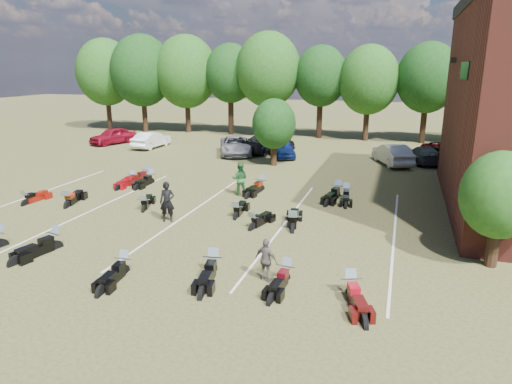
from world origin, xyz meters
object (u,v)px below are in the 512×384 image
at_px(person_black, 167,202).
at_px(motorcycle_3, 124,274).
at_px(person_grey, 266,260).
at_px(person_green, 240,179).
at_px(motorcycle_7, 26,205).
at_px(motorcycle_14, 147,180).
at_px(car_0, 113,136).
at_px(car_4, 283,149).

xyz_separation_m(person_black, motorcycle_3, (1.25, -5.61, -0.97)).
bearing_deg(person_grey, motorcycle_3, 31.45).
bearing_deg(person_green, motorcycle_7, 15.98).
height_order(person_green, motorcycle_14, person_green).
distance_m(car_0, person_grey, 31.68).
relative_size(car_4, motorcycle_7, 1.84).
xyz_separation_m(person_black, person_green, (1.75, 5.39, -0.02)).
distance_m(motorcycle_3, motorcycle_14, 14.06).
bearing_deg(person_black, motorcycle_3, -96.86).
distance_m(person_green, motorcycle_7, 11.65).
xyz_separation_m(car_0, motorcycle_7, (7.12, -18.24, -0.76)).
relative_size(motorcycle_7, motorcycle_14, 0.90).
relative_size(car_4, person_black, 2.03).
xyz_separation_m(person_black, person_grey, (6.29, -4.56, -0.19)).
bearing_deg(car_4, person_black, -118.05).
xyz_separation_m(person_black, motorcycle_7, (-8.55, 0.03, -0.97)).
bearing_deg(motorcycle_14, person_black, -36.41).
height_order(car_0, motorcycle_3, car_0).
xyz_separation_m(car_0, person_green, (17.42, -12.88, 0.19)).
bearing_deg(person_black, motorcycle_7, 160.36).
bearing_deg(person_grey, motorcycle_7, 2.51).
bearing_deg(motorcycle_3, motorcycle_14, 112.31).
distance_m(person_grey, motorcycle_14, 16.25).
height_order(car_4, person_black, person_black).
bearing_deg(person_black, person_green, 52.60).
relative_size(car_0, person_grey, 2.87).
bearing_deg(car_4, motorcycle_7, -143.82).
bearing_deg(motorcycle_3, motorcycle_7, 144.81).
distance_m(car_4, person_black, 17.06).
bearing_deg(motorcycle_7, person_black, -177.20).
bearing_deg(person_grey, motorcycle_14, -24.96).
distance_m(car_4, person_grey, 22.13).
relative_size(person_green, motorcycle_14, 0.80).
bearing_deg(motorcycle_7, person_grey, 165.82).
height_order(car_4, motorcycle_7, car_4).
height_order(person_green, motorcycle_3, person_green).
bearing_deg(motorcycle_14, motorcycle_7, -99.70).
bearing_deg(person_green, person_grey, 103.03).
bearing_deg(car_4, person_grey, -100.67).
distance_m(person_black, person_grey, 7.77).
bearing_deg(car_0, person_green, -16.28).
distance_m(car_4, motorcycle_14, 12.11).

